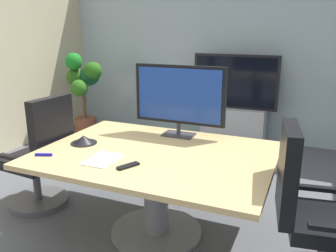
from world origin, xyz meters
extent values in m
plane|color=#515459|center=(0.00, 0.00, 0.00)|extent=(7.19, 7.19, 0.00)
cube|color=#9EB2B7|center=(0.00, 3.09, 1.35)|extent=(5.30, 0.10, 2.71)
cube|color=tan|center=(0.14, 0.19, 0.70)|extent=(1.82, 1.32, 0.04)
cylinder|color=slate|center=(0.14, 0.19, 0.34)|extent=(0.20, 0.20, 0.68)
cylinder|color=slate|center=(0.14, 0.19, 0.01)|extent=(0.76, 0.76, 0.03)
cylinder|color=#4C4C51|center=(-1.13, 0.19, 0.03)|extent=(0.56, 0.56, 0.06)
cylinder|color=#4C4C51|center=(-1.13, 0.19, 0.24)|extent=(0.07, 0.07, 0.36)
cube|color=black|center=(-1.13, 0.19, 0.46)|extent=(0.52, 0.52, 0.10)
cube|color=black|center=(-0.86, 0.17, 0.79)|extent=(0.13, 0.46, 0.60)
cube|color=black|center=(-1.09, 0.45, 0.58)|extent=(0.28, 0.07, 0.03)
cube|color=black|center=(-1.13, -0.07, 0.58)|extent=(0.28, 0.07, 0.03)
cube|color=black|center=(1.41, 0.07, 0.46)|extent=(0.55, 0.55, 0.10)
cube|color=black|center=(1.14, 0.03, 0.79)|extent=(0.16, 0.46, 0.60)
cube|color=black|center=(1.43, -0.19, 0.58)|extent=(0.28, 0.09, 0.03)
cube|color=black|center=(1.35, 0.32, 0.58)|extent=(0.28, 0.09, 0.03)
cube|color=#333338|center=(0.15, 0.67, 0.73)|extent=(0.28, 0.18, 0.02)
cylinder|color=#333338|center=(0.15, 0.67, 0.79)|extent=(0.04, 0.04, 0.10)
cube|color=black|center=(0.15, 0.68, 1.10)|extent=(0.84, 0.04, 0.52)
cube|color=navy|center=(0.15, 0.66, 1.10)|extent=(0.77, 0.01, 0.47)
cube|color=#B7BABC|center=(0.21, 2.74, 0.28)|extent=(0.90, 0.36, 0.55)
cube|color=black|center=(0.21, 2.72, 0.93)|extent=(1.20, 0.06, 0.76)
cube|color=black|center=(0.21, 2.69, 0.93)|extent=(1.12, 0.01, 0.69)
cylinder|color=brown|center=(-2.02, 2.21, 0.15)|extent=(0.34, 0.34, 0.30)
cylinder|color=brown|center=(-2.02, 2.21, 0.52)|extent=(0.05, 0.05, 0.44)
sphere|color=#276517|center=(-1.82, 2.21, 1.04)|extent=(0.27, 0.27, 0.27)
sphere|color=#185C34|center=(-1.94, 2.29, 0.96)|extent=(0.30, 0.30, 0.30)
sphere|color=#2B6824|center=(-2.08, 2.42, 0.92)|extent=(0.28, 0.28, 0.28)
sphere|color=#2C5A19|center=(-2.14, 2.20, 0.93)|extent=(0.28, 0.28, 0.28)
sphere|color=#1B7C21|center=(-2.09, 2.12, 1.18)|extent=(0.25, 0.25, 0.25)
sphere|color=#2A6619|center=(-1.93, 2.00, 0.81)|extent=(0.25, 0.25, 0.25)
cone|color=black|center=(-0.51, 0.15, 0.76)|extent=(0.19, 0.19, 0.07)
cylinder|color=black|center=(-0.51, 0.15, 0.73)|extent=(0.22, 0.22, 0.01)
cube|color=black|center=(0.09, -0.16, 0.73)|extent=(0.12, 0.17, 0.02)
cube|color=#1919A5|center=(-0.62, -0.22, 0.73)|extent=(0.13, 0.06, 0.02)
cube|color=white|center=(-0.15, -0.11, 0.73)|extent=(0.21, 0.30, 0.01)
camera|label=1|loc=(1.24, -2.16, 1.68)|focal=37.37mm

